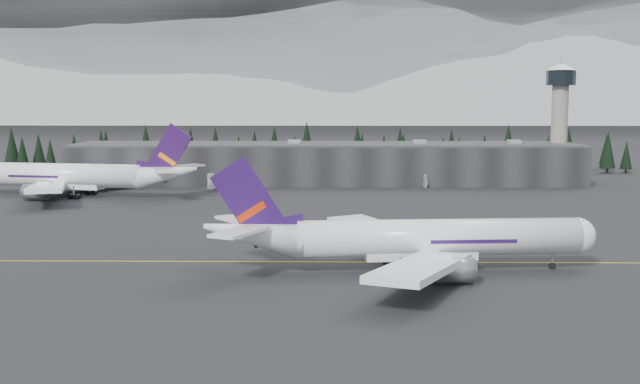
{
  "coord_description": "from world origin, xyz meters",
  "views": [
    {
      "loc": [
        2.56,
        -130.85,
        26.36
      ],
      "look_at": [
        0.0,
        20.0,
        9.0
      ],
      "focal_mm": 45.0,
      "sensor_mm": 36.0,
      "label": 1
    }
  ],
  "objects_px": {
    "control_tower": "(560,109)",
    "gse_vehicle_a": "(211,187)",
    "terminal": "(326,163)",
    "gse_vehicle_b": "(426,186)",
    "jet_parked": "(77,176)",
    "jet_main": "(404,239)"
  },
  "relations": [
    {
      "from": "jet_main",
      "to": "gse_vehicle_a",
      "type": "bearing_deg",
      "value": 107.59
    },
    {
      "from": "gse_vehicle_b",
      "to": "jet_main",
      "type": "bearing_deg",
      "value": -21.86
    },
    {
      "from": "terminal",
      "to": "jet_main",
      "type": "height_order",
      "value": "jet_main"
    },
    {
      "from": "jet_parked",
      "to": "gse_vehicle_a",
      "type": "distance_m",
      "value": 38.63
    },
    {
      "from": "control_tower",
      "to": "jet_parked",
      "type": "bearing_deg",
      "value": -163.53
    },
    {
      "from": "control_tower",
      "to": "jet_parked",
      "type": "distance_m",
      "value": 149.66
    },
    {
      "from": "control_tower",
      "to": "gse_vehicle_a",
      "type": "relative_size",
      "value": 7.62
    },
    {
      "from": "jet_main",
      "to": "gse_vehicle_b",
      "type": "relative_size",
      "value": 14.9
    },
    {
      "from": "gse_vehicle_a",
      "to": "control_tower",
      "type": "bearing_deg",
      "value": 8.74
    },
    {
      "from": "terminal",
      "to": "control_tower",
      "type": "distance_m",
      "value": 76.98
    },
    {
      "from": "jet_parked",
      "to": "jet_main",
      "type": "bearing_deg",
      "value": 141.34
    },
    {
      "from": "control_tower",
      "to": "jet_main",
      "type": "xyz_separation_m",
      "value": [
        -61.5,
        -136.98,
        -18.32
      ]
    },
    {
      "from": "terminal",
      "to": "gse_vehicle_a",
      "type": "bearing_deg",
      "value": -147.37
    },
    {
      "from": "jet_main",
      "to": "gse_vehicle_b",
      "type": "distance_m",
      "value": 119.5
    },
    {
      "from": "terminal",
      "to": "gse_vehicle_a",
      "type": "xyz_separation_m",
      "value": [
        -33.53,
        -21.47,
        -5.61
      ]
    },
    {
      "from": "gse_vehicle_a",
      "to": "gse_vehicle_b",
      "type": "distance_m",
      "value": 64.16
    },
    {
      "from": "control_tower",
      "to": "gse_vehicle_a",
      "type": "height_order",
      "value": "control_tower"
    },
    {
      "from": "terminal",
      "to": "gse_vehicle_b",
      "type": "xyz_separation_m",
      "value": [
        30.37,
        -15.76,
        -5.6
      ]
    },
    {
      "from": "terminal",
      "to": "jet_parked",
      "type": "relative_size",
      "value": 2.34
    },
    {
      "from": "jet_main",
      "to": "terminal",
      "type": "bearing_deg",
      "value": 90.66
    },
    {
      "from": "jet_main",
      "to": "gse_vehicle_b",
      "type": "height_order",
      "value": "jet_main"
    },
    {
      "from": "jet_parked",
      "to": "gse_vehicle_a",
      "type": "xyz_separation_m",
      "value": [
        33.98,
        17.66,
        -5.03
      ]
    }
  ]
}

